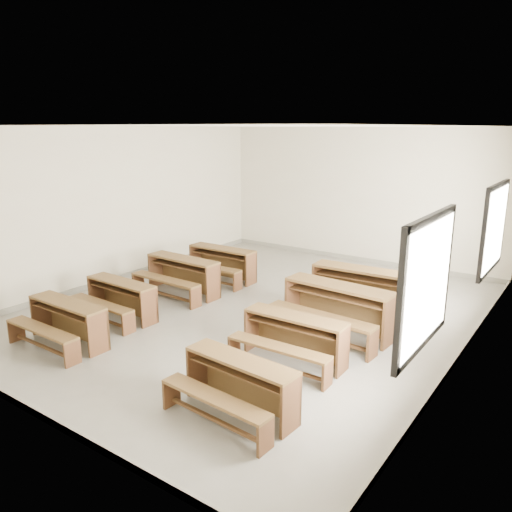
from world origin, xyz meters
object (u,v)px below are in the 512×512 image
Objects in this scene: desk_set_1 at (120,297)px; desk_set_6 at (336,306)px; desk_set_3 at (221,261)px; desk_set_5 at (293,336)px; desk_set_0 at (66,320)px; desk_set_7 at (359,287)px; desk_set_4 at (238,382)px; desk_set_2 at (181,273)px.

desk_set_1 is 3.67m from desk_set_6.
desk_set_3 is at bearing 91.11° from desk_set_1.
desk_set_3 is 4.10m from desk_set_5.
desk_set_5 is at bearing -37.77° from desk_set_3.
desk_set_5 reaches higher than desk_set_0.
desk_set_0 is at bearing -131.39° from desk_set_7.
desk_set_0 is 0.80× the size of desk_set_6.
desk_set_1 is 0.93× the size of desk_set_3.
desk_set_7 is at bearing 51.84° from desk_set_0.
desk_set_3 is 5.21m from desk_set_4.
desk_set_4 is at bearing -17.49° from desk_set_1.
desk_set_4 is at bearing -85.65° from desk_set_5.
desk_set_1 is 0.82× the size of desk_set_7.
desk_set_4 is (3.46, -2.74, -0.04)m from desk_set_2.
desk_set_2 is at bearing -164.09° from desk_set_7.
desk_set_2 is 3.36m from desk_set_6.
desk_set_1 is 0.89× the size of desk_set_2.
desk_set_4 is (3.45, -1.20, 0.00)m from desk_set_1.
desk_set_0 is 1.00× the size of desk_set_1.
desk_set_0 is 3.43m from desk_set_5.
desk_set_0 is 4.15m from desk_set_6.
desk_set_6 is (3.33, -1.22, 0.06)m from desk_set_3.
desk_set_1 is at bearing -143.63° from desk_set_7.
desk_set_2 is at bearing 94.51° from desk_set_0.
desk_set_1 is 0.97× the size of desk_set_5.
desk_set_5 is at bearing 99.62° from desk_set_4.
desk_set_1 is (-0.19, 1.18, -0.01)m from desk_set_0.
desk_set_3 is 1.04× the size of desk_set_5.
desk_set_2 is at bearing -177.36° from desk_set_6.
desk_set_0 is at bearing -79.23° from desk_set_1.
desk_set_3 reaches higher than desk_set_4.
desk_set_2 is 3.55m from desk_set_5.
desk_set_4 is 0.81× the size of desk_set_6.
desk_set_5 is at bearing -19.61° from desk_set_2.
desk_set_0 is 0.90× the size of desk_set_2.
desk_set_5 is (3.31, 0.26, 0.01)m from desk_set_1.
desk_set_6 is at bearing 25.71° from desk_set_1.
desk_set_2 reaches higher than desk_set_0.
desk_set_7 reaches higher than desk_set_3.
desk_set_3 is (0.02, 2.72, 0.03)m from desk_set_1.
desk_set_7 reaches higher than desk_set_1.
desk_set_0 is 0.97× the size of desk_set_5.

